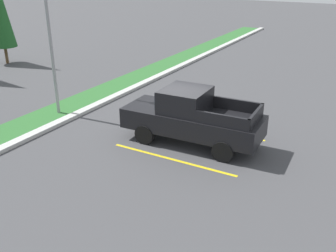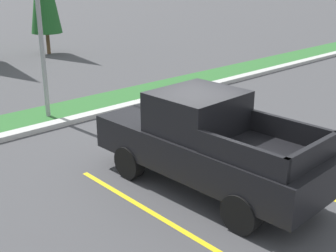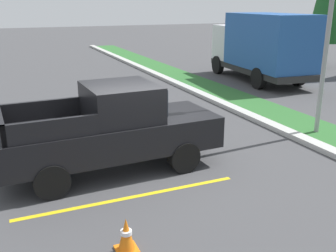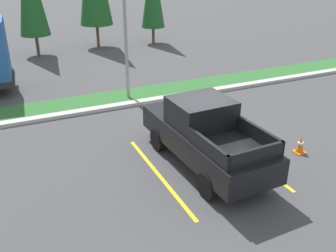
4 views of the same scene
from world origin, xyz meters
The scene contains 8 objects.
ground_plane centered at (0.00, 0.00, 0.00)m, with size 120.00×120.00×0.00m, color #424244.
parking_line_near centered at (-1.84, -0.73, 0.00)m, with size 0.12×4.80×0.01m, color yellow.
parking_line_far centered at (1.26, -0.73, 0.00)m, with size 0.12×4.80×0.01m, color yellow.
curb_strip centered at (0.00, 5.00, 0.07)m, with size 56.00×0.40×0.15m, color #B2B2AD.
grass_median centered at (0.00, 6.10, 0.03)m, with size 56.00×1.80×0.06m, color #2D662D.
pickup_truck_main centered at (-0.30, -0.68, 1.04)m, with size 2.13×5.30×2.10m.
street_light centered at (-0.49, 5.74, 3.84)m, with size 0.24×1.49×6.59m.
traffic_cone centered at (2.99, -1.38, 0.29)m, with size 0.36×0.36×0.60m.
Camera 1 is at (-12.28, -6.44, 6.33)m, focal length 41.08 mm.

